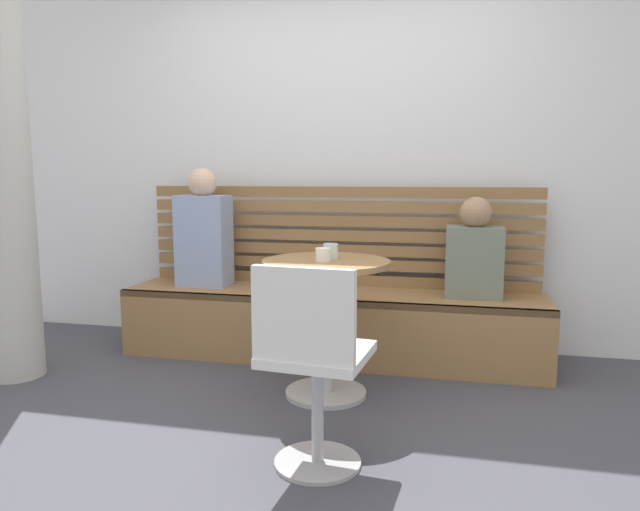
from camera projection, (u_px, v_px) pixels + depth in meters
ground at (276, 438)px, 2.62m from camera, size 8.00×8.00×0.00m
back_wall at (343, 137)px, 4.00m from camera, size 5.20×0.10×2.90m
booth_bench at (330, 325)px, 3.74m from camera, size 2.70×0.52×0.44m
booth_backrest at (338, 236)px, 3.90m from camera, size 2.65×0.04×0.67m
cafe_table at (326, 301)px, 3.06m from camera, size 0.68×0.68×0.74m
white_chair at (312, 360)px, 2.26m from camera, size 0.44×0.44×0.85m
person_adult at (204, 233)px, 3.88m from camera, size 0.34×0.22×0.79m
person_child_left at (474, 253)px, 3.52m from camera, size 0.34×0.22×0.62m
cup_glass_short at (330, 251)px, 3.09m from camera, size 0.08×0.08×0.08m
cup_ceramic_white at (323, 255)px, 2.99m from camera, size 0.08×0.08×0.07m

